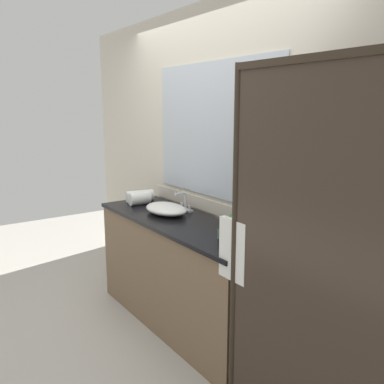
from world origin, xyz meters
TOP-DOWN VIEW (x-y plane):
  - ground_plane at (0.00, 0.00)m, footprint 8.00×8.00m
  - wall_back_with_mirror at (0.00, 0.34)m, footprint 4.40×0.06m
  - vanity_cabinet at (0.00, 0.01)m, footprint 1.80×0.58m
  - shower_enclosure at (1.27, -0.19)m, footprint 1.20×0.59m
  - sink_basin at (-0.22, -0.00)m, footprint 0.43×0.30m
  - faucet at (-0.22, 0.19)m, footprint 0.17×0.13m
  - potted_plant at (0.73, -0.05)m, footprint 0.19×0.19m
  - amenity_bottle_body_wash at (0.55, -0.05)m, footprint 0.03×0.03m
  - amenity_bottle_conditioner at (0.31, 0.17)m, footprint 0.03×0.03m
  - rolled_towel_near_edge at (-0.76, 0.04)m, footprint 0.16×0.27m
  - rolled_towel_middle at (-0.65, -0.02)m, footprint 0.12×0.20m

SIDE VIEW (x-z plane):
  - ground_plane at x=0.00m, z-range 0.00..0.00m
  - vanity_cabinet at x=0.00m, z-range 0.00..0.90m
  - amenity_bottle_conditioner at x=0.31m, z-range 0.90..0.98m
  - amenity_bottle_body_wash at x=0.55m, z-range 0.90..0.98m
  - sink_basin at x=-0.22m, z-range 0.90..0.99m
  - faucet at x=-0.22m, z-range 0.87..1.04m
  - rolled_towel_near_edge at x=-0.76m, z-range 0.90..1.01m
  - rolled_towel_middle at x=-0.65m, z-range 0.90..1.01m
  - shower_enclosure at x=1.27m, z-range 0.03..2.03m
  - potted_plant at x=0.73m, z-range 0.92..1.13m
  - wall_back_with_mirror at x=0.00m, z-range 0.01..2.61m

